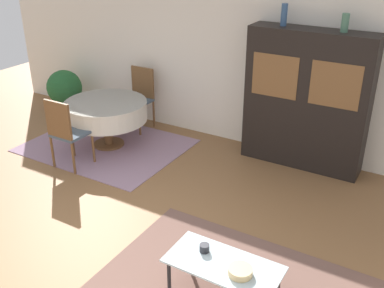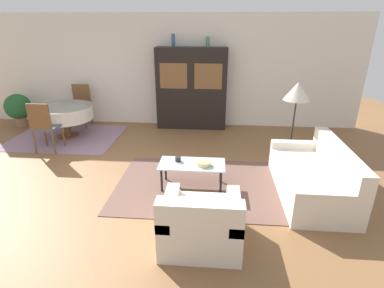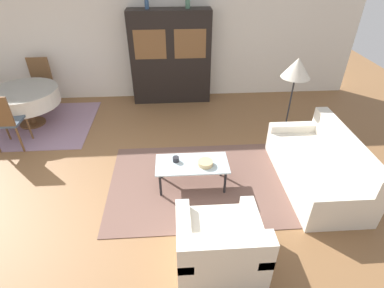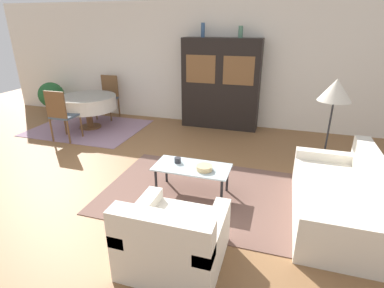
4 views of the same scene
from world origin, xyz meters
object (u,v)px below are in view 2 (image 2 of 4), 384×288
at_px(vase_tall, 173,40).
at_px(dining_chair_far, 81,103).
at_px(vase_short, 208,42).
at_px(potted_plant, 18,108).
at_px(floor_lamp, 297,93).
at_px(couch, 314,178).
at_px(cup, 178,159).
at_px(display_cabinet, 192,89).
at_px(dining_chair_near, 44,124).
at_px(armchair, 201,223).
at_px(coffee_table, 192,166).
at_px(dining_table, 64,113).
at_px(bowl, 204,163).

bearing_deg(vase_tall, dining_chair_far, -177.39).
xyz_separation_m(vase_short, potted_plant, (-4.72, -0.32, -1.57)).
height_order(floor_lamp, vase_tall, vase_tall).
xyz_separation_m(couch, cup, (-2.11, 0.11, 0.17)).
bearing_deg(display_cabinet, potted_plant, -175.87).
height_order(dining_chair_near, vase_short, vase_short).
relative_size(armchair, coffee_table, 0.90).
height_order(floor_lamp, cup, floor_lamp).
xyz_separation_m(dining_chair_near, cup, (2.84, -1.12, -0.14)).
height_order(armchair, vase_tall, vase_tall).
xyz_separation_m(dining_table, bowl, (3.25, -2.09, -0.14)).
xyz_separation_m(bowl, potted_plant, (-4.80, 2.74, 0.04)).
height_order(dining_table, cup, dining_table).
bearing_deg(coffee_table, armchair, -80.70).
bearing_deg(coffee_table, dining_chair_far, 136.70).
bearing_deg(armchair, floor_lamp, 58.29).
bearing_deg(cup, couch, -3.06).
distance_m(display_cabinet, vase_short, 1.15).
relative_size(armchair, cup, 10.16).
distance_m(dining_table, vase_tall, 2.98).
bearing_deg(dining_chair_far, couch, 149.26).
distance_m(floor_lamp, bowl, 2.24).
bearing_deg(floor_lamp, dining_chair_far, 161.43).
height_order(coffee_table, dining_table, dining_table).
xyz_separation_m(coffee_table, potted_plant, (-4.61, 2.69, 0.12)).
relative_size(dining_chair_far, vase_tall, 3.55).
distance_m(floor_lamp, cup, 2.50).
distance_m(couch, vase_tall, 4.38).
xyz_separation_m(floor_lamp, potted_plant, (-6.42, 1.43, -0.80)).
bearing_deg(vase_short, vase_tall, 180.00).
height_order(dining_chair_near, potted_plant, dining_chair_near).
height_order(coffee_table, cup, cup).
distance_m(dining_chair_near, dining_chair_far, 1.71).
bearing_deg(potted_plant, couch, -22.86).
xyz_separation_m(armchair, cup, (-0.44, 1.38, 0.17)).
height_order(display_cabinet, dining_chair_far, display_cabinet).
distance_m(armchair, dining_table, 4.71).
height_order(dining_chair_near, bowl, dining_chair_near).
relative_size(coffee_table, floor_lamp, 0.70).
bearing_deg(bowl, dining_chair_near, 159.32).
bearing_deg(floor_lamp, armchair, -121.71).
bearing_deg(floor_lamp, cup, -149.62).
bearing_deg(vase_tall, bowl, -74.06).
bearing_deg(dining_chair_near, bowl, -20.68).
distance_m(dining_table, vase_short, 3.64).
height_order(coffee_table, bowl, bowl).
bearing_deg(cup, vase_tall, 98.81).
bearing_deg(couch, armchair, 127.32).
xyz_separation_m(coffee_table, dining_chair_near, (-3.07, 1.18, 0.22)).
relative_size(armchair, potted_plant, 1.12).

